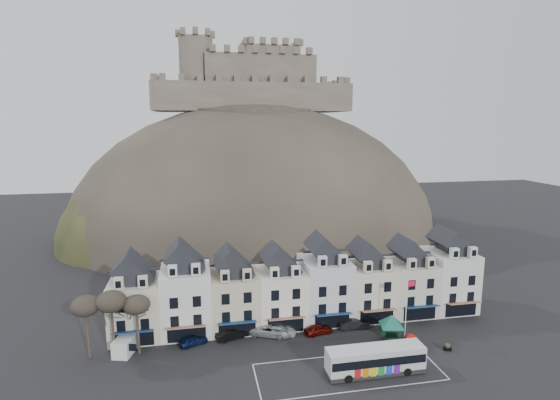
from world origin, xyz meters
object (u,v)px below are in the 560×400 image
at_px(red_buoy, 411,341).
at_px(white_van, 127,343).
at_px(flagpole, 407,306).
at_px(bus, 375,359).
at_px(car_maroon, 318,329).
at_px(car_white, 280,330).
at_px(car_navy, 193,340).
at_px(car_silver, 270,330).
at_px(bus_shelter, 392,321).
at_px(car_black, 232,334).
at_px(car_charcoal, 354,323).

height_order(red_buoy, white_van, white_van).
bearing_deg(flagpole, bus, -137.22).
xyz_separation_m(red_buoy, car_maroon, (-10.84, 6.16, -0.34)).
distance_m(bus, car_white, 14.88).
xyz_separation_m(flagpole, car_navy, (-28.45, 4.12, -4.26)).
distance_m(white_van, car_silver, 19.01).
distance_m(bus_shelter, red_buoy, 3.49).
height_order(bus, car_black, bus).
relative_size(flagpole, car_white, 1.86).
relative_size(flagpole, car_silver, 1.54).
height_order(red_buoy, car_black, red_buoy).
distance_m(bus, car_silver, 15.73).
xyz_separation_m(bus, car_black, (-15.94, 11.58, -1.09)).
xyz_separation_m(bus, car_navy, (-21.13, 10.89, -1.17)).
bearing_deg(car_black, red_buoy, -125.65).
relative_size(bus, car_navy, 3.02).
xyz_separation_m(car_silver, car_white, (1.32, 0.00, -0.12)).
relative_size(car_navy, car_white, 0.84).
height_order(car_black, car_white, car_black).
bearing_deg(car_navy, bus_shelter, -121.80).
xyz_separation_m(bus_shelter, car_maroon, (-9.12, 3.78, -2.22)).
xyz_separation_m(car_silver, car_charcoal, (12.21, -0.30, -0.05)).
xyz_separation_m(bus_shelter, car_black, (-21.17, 4.75, -2.17)).
bearing_deg(white_van, car_black, 18.09).
bearing_deg(car_maroon, flagpole, -120.80).
relative_size(flagpole, car_navy, 2.22).
distance_m(bus_shelter, white_van, 35.10).
relative_size(car_black, car_maroon, 1.10).
height_order(flagpole, car_silver, flagpole).
bearing_deg(car_navy, car_maroon, -113.98).
height_order(flagpole, white_van, flagpole).
bearing_deg(flagpole, red_buoy, -99.01).
bearing_deg(red_buoy, car_silver, 157.87).
bearing_deg(white_van, red_buoy, 5.34).
xyz_separation_m(bus, bus_shelter, (5.23, 6.83, 1.08)).
bearing_deg(bus, bus_shelter, 52.65).
relative_size(car_black, car_silver, 0.80).
bearing_deg(red_buoy, bus_shelter, 125.77).
bearing_deg(bus, red_buoy, 32.72).
bearing_deg(car_navy, white_van, 66.54).
relative_size(red_buoy, car_maroon, 0.50).
height_order(bus_shelter, flagpole, flagpole).
height_order(bus, car_navy, bus).
bearing_deg(car_white, car_silver, 112.40).
xyz_separation_m(bus_shelter, car_navy, (-26.36, 4.06, -2.25)).
xyz_separation_m(white_van, car_navy, (8.45, -0.06, -0.44)).
relative_size(bus_shelter, car_navy, 1.49).
xyz_separation_m(car_navy, car_charcoal, (22.75, 0.39, 0.08)).
bearing_deg(car_navy, car_black, -105.45).
xyz_separation_m(flagpole, car_charcoal, (-5.70, 4.52, -4.18)).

